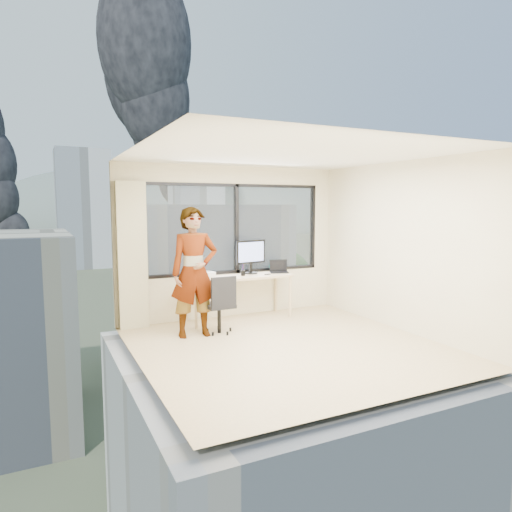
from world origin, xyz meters
TOP-DOWN VIEW (x-y plane):
  - floor at (0.00, 0.00)m, footprint 4.00×4.00m
  - ceiling at (0.00, 0.00)m, footprint 4.00×4.00m
  - wall_front at (0.00, -2.00)m, footprint 4.00×0.01m
  - wall_left at (-2.00, 0.00)m, footprint 0.01×4.00m
  - wall_right at (2.00, 0.00)m, footprint 0.01×4.00m
  - window_wall at (0.05, 2.00)m, footprint 3.30×0.16m
  - curtain at (-1.72, 1.88)m, footprint 0.45×0.14m
  - desk at (0.00, 1.66)m, footprint 1.80×0.60m
  - chair at (-0.61, 1.02)m, footprint 0.48×0.48m
  - person at (-0.99, 1.04)m, footprint 0.73×0.51m
  - monitor at (0.28, 1.79)m, footprint 0.60×0.23m
  - game_console at (-0.55, 1.85)m, footprint 0.34×0.30m
  - laptop at (0.78, 1.67)m, footprint 0.41×0.42m
  - cellphone at (0.48, 1.55)m, footprint 0.12×0.07m
  - pen_cup at (0.07, 1.64)m, footprint 0.09×0.09m
  - handbag at (0.80, 1.86)m, footprint 0.26×0.16m
  - exterior_ground at (0.00, 120.00)m, footprint 400.00×400.00m
  - near_bldg_b at (12.00, 38.00)m, footprint 14.00×13.00m
  - near_bldg_c at (30.00, 28.00)m, footprint 12.00×10.00m
  - far_tower_b at (8.00, 120.00)m, footprint 13.00×13.00m
  - far_tower_c at (45.00, 140.00)m, footprint 15.00×15.00m
  - hill_b at (100.00, 320.00)m, footprint 300.00×220.00m
  - tree_b at (4.00, 18.00)m, footprint 7.60×7.60m
  - tree_c at (22.00, 40.00)m, footprint 8.40×8.40m
  - smoke_plume_a at (-10.00, 150.00)m, footprint 40.00×24.00m
  - smoke_plume_b at (55.00, 170.00)m, footprint 30.00×18.00m

SIDE VIEW (x-z plane):
  - exterior_ground at x=0.00m, z-range -14.02..-13.98m
  - hill_b at x=100.00m, z-range -62.00..34.00m
  - tree_b at x=4.00m, z-range -14.00..-5.00m
  - near_bldg_c at x=30.00m, z-range -14.00..-4.00m
  - tree_c at x=22.00m, z-range -14.00..-4.00m
  - near_bldg_b at x=12.00m, z-range -14.00..2.00m
  - far_tower_c at x=45.00m, z-range -14.00..12.00m
  - floor at x=0.00m, z-range -0.01..0.01m
  - desk at x=0.00m, z-range 0.00..0.75m
  - chair at x=-0.61m, z-range 0.00..0.91m
  - cellphone at x=0.48m, z-range 0.75..0.76m
  - game_console at x=-0.55m, z-range 0.75..0.82m
  - pen_cup at x=0.07m, z-range 0.75..0.84m
  - handbag at x=0.80m, z-range 0.75..0.94m
  - laptop at x=0.78m, z-range 0.75..0.95m
  - person at x=-0.99m, z-range 0.00..1.91m
  - far_tower_b at x=8.00m, z-range -14.00..16.00m
  - monitor at x=0.28m, z-range 0.75..1.34m
  - curtain at x=-1.72m, z-range 0.00..2.30m
  - wall_front at x=0.00m, z-range 0.00..2.60m
  - wall_left at x=-2.00m, z-range 0.00..2.60m
  - wall_right at x=2.00m, z-range 0.00..2.60m
  - window_wall at x=0.05m, z-range 0.75..2.30m
  - ceiling at x=0.00m, z-range 2.60..2.60m
  - smoke_plume_b at x=55.00m, z-range -8.00..62.00m
  - smoke_plume_a at x=-10.00m, z-range -6.00..84.00m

